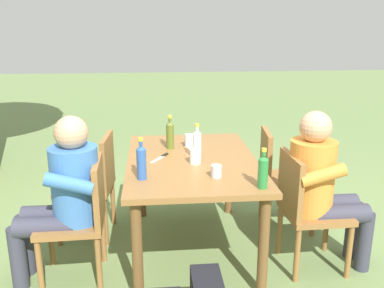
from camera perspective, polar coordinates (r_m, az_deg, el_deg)
ground_plane at (r=3.51m, az=0.00°, el=-13.83°), size 24.00×24.00×0.00m
dining_table at (r=3.23m, az=0.00°, el=-3.67°), size 1.43×0.97×0.76m
chair_far_left at (r=3.03m, az=-14.56°, el=-9.12°), size 0.45×0.45×0.87m
chair_near_left at (r=3.17m, az=14.99°, el=-8.00°), size 0.45×0.45×0.87m
chair_near_right at (r=3.75m, az=11.62°, el=-3.94°), size 0.49×0.49×0.87m
chair_far_right at (r=3.61m, az=-13.04°, el=-4.81°), size 0.47×0.47×0.87m
person_in_white_shirt at (r=2.99m, az=-16.88°, el=-6.24°), size 0.47×0.62×1.18m
person_in_plaid_shirt at (r=3.15m, az=17.08°, el=-5.06°), size 0.47×0.62×1.18m
bottle_blue at (r=2.79m, az=-6.84°, el=-2.35°), size 0.06×0.06×0.28m
bottle_olive at (r=3.45m, az=-2.97°, el=1.33°), size 0.06×0.06×0.28m
bottle_clear at (r=3.19m, az=0.69°, el=0.06°), size 0.06×0.06×0.27m
bottle_green at (r=2.66m, az=9.56°, el=-3.61°), size 0.06×0.06×0.26m
cup_white at (r=3.09m, az=0.42°, el=-1.65°), size 0.08×0.08×0.11m
cup_steel at (r=2.83m, az=3.30°, el=-3.69°), size 0.08×0.08×0.08m
cup_glass at (r=3.51m, az=-0.42°, el=0.51°), size 0.07×0.07×0.10m
table_knife at (r=3.24m, az=-4.23°, el=-1.80°), size 0.22×0.14×0.01m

